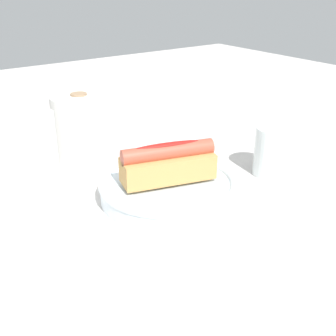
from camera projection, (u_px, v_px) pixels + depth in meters
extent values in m
plane|color=beige|center=(165.00, 202.00, 0.71)|extent=(2.40, 2.40, 0.00)
cylinder|color=silver|center=(168.00, 190.00, 0.72)|extent=(0.22, 0.22, 0.03)
torus|color=silver|center=(168.00, 183.00, 0.71)|extent=(0.23, 0.23, 0.01)
cube|color=tan|center=(168.00, 168.00, 0.70)|extent=(0.16, 0.09, 0.04)
cylinder|color=#B24C38|center=(168.00, 152.00, 0.69)|extent=(0.15, 0.07, 0.03)
ellipsoid|color=red|center=(168.00, 145.00, 0.68)|extent=(0.11, 0.04, 0.01)
cylinder|color=white|center=(273.00, 151.00, 0.79)|extent=(0.07, 0.07, 0.09)
cylinder|color=silver|center=(272.00, 157.00, 0.79)|extent=(0.06, 0.06, 0.06)
cylinder|color=white|center=(82.00, 128.00, 0.84)|extent=(0.11, 0.11, 0.13)
cylinder|color=#997A5B|center=(79.00, 94.00, 0.82)|extent=(0.03, 0.03, 0.00)
cube|color=white|center=(19.00, 161.00, 0.68)|extent=(0.11, 0.05, 0.15)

